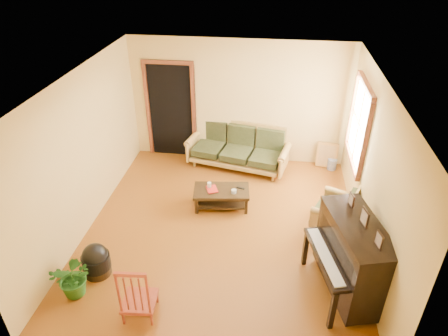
# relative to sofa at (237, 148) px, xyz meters

# --- Properties ---
(floor) EXTENTS (5.00, 5.00, 0.00)m
(floor) POSITION_rel_sofa_xyz_m (-0.03, -2.11, -0.45)
(floor) COLOR #62320C
(floor) RESTS_ON ground
(doorway) EXTENTS (1.08, 0.16, 2.05)m
(doorway) POSITION_rel_sofa_xyz_m (-1.48, 0.37, 0.58)
(doorway) COLOR black
(doorway) RESTS_ON floor
(window) EXTENTS (0.12, 1.36, 1.46)m
(window) POSITION_rel_sofa_xyz_m (2.18, -0.81, 1.05)
(window) COLOR white
(window) RESTS_ON right_wall
(sofa) EXTENTS (2.21, 1.28, 0.89)m
(sofa) POSITION_rel_sofa_xyz_m (0.00, 0.00, 0.00)
(sofa) COLOR olive
(sofa) RESTS_ON floor
(coffee_table) EXTENTS (1.05, 0.66, 0.36)m
(coffee_table) POSITION_rel_sofa_xyz_m (-0.13, -1.46, -0.26)
(coffee_table) COLOR black
(coffee_table) RESTS_ON floor
(armchair) EXTENTS (0.95, 0.97, 0.75)m
(armchair) POSITION_rel_sofa_xyz_m (1.82, -1.73, -0.07)
(armchair) COLOR olive
(armchair) RESTS_ON floor
(piano) EXTENTS (1.10, 1.49, 1.18)m
(piano) POSITION_rel_sofa_xyz_m (1.88, -3.18, 0.14)
(piano) COLOR black
(piano) RESTS_ON floor
(footstool) EXTENTS (0.49, 0.49, 0.39)m
(footstool) POSITION_rel_sofa_xyz_m (-1.71, -3.35, -0.25)
(footstool) COLOR black
(footstool) RESTS_ON floor
(red_chair) EXTENTS (0.46, 0.50, 0.91)m
(red_chair) POSITION_rel_sofa_xyz_m (-0.86, -3.95, 0.01)
(red_chair) COLOR maroon
(red_chair) RESTS_ON floor
(leaning_frame) EXTENTS (0.44, 0.16, 0.57)m
(leaning_frame) POSITION_rel_sofa_xyz_m (1.88, 0.23, -0.16)
(leaning_frame) COLOR #C59141
(leaning_frame) RESTS_ON floor
(ceramic_crock) EXTENTS (0.25, 0.25, 0.24)m
(ceramic_crock) POSITION_rel_sofa_xyz_m (2.00, 0.15, -0.33)
(ceramic_crock) COLOR #344B9D
(ceramic_crock) RESTS_ON floor
(potted_plant) EXTENTS (0.56, 0.49, 0.62)m
(potted_plant) POSITION_rel_sofa_xyz_m (-1.84, -3.75, -0.14)
(potted_plant) COLOR #205518
(potted_plant) RESTS_ON floor
(book) EXTENTS (0.26, 0.30, 0.02)m
(book) POSITION_rel_sofa_xyz_m (-0.38, -1.52, -0.07)
(book) COLOR #A41E15
(book) RESTS_ON coffee_table
(candle) EXTENTS (0.07, 0.07, 0.12)m
(candle) POSITION_rel_sofa_xyz_m (-0.36, -1.43, -0.02)
(candle) COLOR white
(candle) RESTS_ON coffee_table
(glass_jar) EXTENTS (0.12, 0.12, 0.06)m
(glass_jar) POSITION_rel_sofa_xyz_m (0.10, -1.52, -0.05)
(glass_jar) COLOR silver
(glass_jar) RESTS_ON coffee_table
(remote) EXTENTS (0.15, 0.08, 0.01)m
(remote) POSITION_rel_sofa_xyz_m (0.21, -1.36, -0.08)
(remote) COLOR black
(remote) RESTS_ON coffee_table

